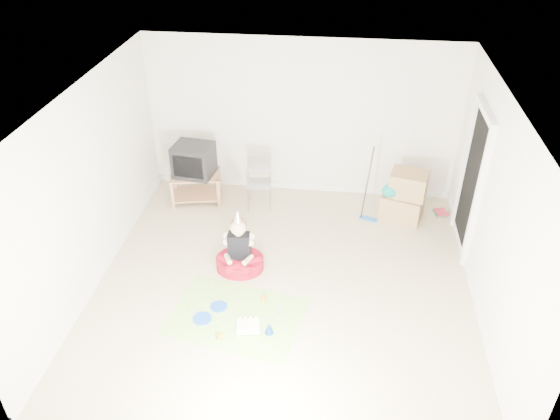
# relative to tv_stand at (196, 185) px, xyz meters

# --- Properties ---
(ground) EXTENTS (5.00, 5.00, 0.00)m
(ground) POSITION_rel_tv_stand_xyz_m (1.67, -1.90, -0.29)
(ground) COLOR #CAB891
(ground) RESTS_ON ground
(doorway_recess) EXTENTS (0.02, 0.90, 2.05)m
(doorway_recess) POSITION_rel_tv_stand_xyz_m (4.15, -0.70, 0.73)
(doorway_recess) COLOR black
(doorway_recess) RESTS_ON ground
(tv_stand) EXTENTS (0.88, 0.64, 0.50)m
(tv_stand) POSITION_rel_tv_stand_xyz_m (0.00, 0.00, 0.00)
(tv_stand) COLOR #A06B48
(tv_stand) RESTS_ON ground
(crt_tv) EXTENTS (0.66, 0.58, 0.52)m
(crt_tv) POSITION_rel_tv_stand_xyz_m (-0.00, 0.00, 0.47)
(crt_tv) COLOR black
(crt_tv) RESTS_ON tv_stand
(folding_chair) EXTENTS (0.43, 0.41, 0.86)m
(folding_chair) POSITION_rel_tv_stand_xyz_m (1.05, -0.03, 0.13)
(folding_chair) COLOR gray
(folding_chair) RESTS_ON ground
(cardboard_boxes) EXTENTS (0.74, 0.64, 0.80)m
(cardboard_boxes) POSITION_rel_tv_stand_xyz_m (3.34, -0.09, 0.09)
(cardboard_boxes) COLOR #A37C4F
(cardboard_boxes) RESTS_ON ground
(floor_mop) EXTENTS (0.30, 0.36, 1.12)m
(floor_mop) POSITION_rel_tv_stand_xyz_m (2.82, -0.24, -0.03)
(floor_mop) COLOR blue
(floor_mop) RESTS_ON ground
(book_pile) EXTENTS (0.22, 0.26, 0.05)m
(book_pile) POSITION_rel_tv_stand_xyz_m (3.98, 0.07, -0.27)
(book_pile) COLOR #246D33
(book_pile) RESTS_ON ground
(seated_woman) EXTENTS (0.70, 0.70, 0.95)m
(seated_woman) POSITION_rel_tv_stand_xyz_m (1.03, -1.67, -0.09)
(seated_woman) COLOR maroon
(seated_woman) RESTS_ON ground
(party_mat) EXTENTS (1.81, 1.46, 0.01)m
(party_mat) POSITION_rel_tv_stand_xyz_m (1.15, -2.62, -0.29)
(party_mat) COLOR #F63385
(party_mat) RESTS_ON ground
(birthday_cake) EXTENTS (0.31, 0.27, 0.14)m
(birthday_cake) POSITION_rel_tv_stand_xyz_m (1.34, -2.82, -0.25)
(birthday_cake) COLOR white
(birthday_cake) RESTS_ON party_mat
(blue_plate_near) EXTENTS (0.29, 0.29, 0.01)m
(blue_plate_near) POSITION_rel_tv_stand_xyz_m (0.90, -2.48, -0.28)
(blue_plate_near) COLOR blue
(blue_plate_near) RESTS_ON party_mat
(blue_plate_far) EXTENTS (0.24, 0.24, 0.01)m
(blue_plate_far) POSITION_rel_tv_stand_xyz_m (0.74, -2.72, -0.28)
(blue_plate_far) COLOR blue
(blue_plate_far) RESTS_ON party_mat
(orange_cup_near) EXTENTS (0.09, 0.09, 0.07)m
(orange_cup_near) POSITION_rel_tv_stand_xyz_m (1.45, -2.31, -0.25)
(orange_cup_near) COLOR orange
(orange_cup_near) RESTS_ON party_mat
(orange_cup_far) EXTENTS (0.09, 0.09, 0.08)m
(orange_cup_far) POSITION_rel_tv_stand_xyz_m (1.03, -3.01, -0.25)
(orange_cup_far) COLOR orange
(orange_cup_far) RESTS_ON party_mat
(blue_party_hat) EXTENTS (0.13, 0.13, 0.16)m
(blue_party_hat) POSITION_rel_tv_stand_xyz_m (1.60, -2.85, -0.21)
(blue_party_hat) COLOR #1839AB
(blue_party_hat) RESTS_ON party_mat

